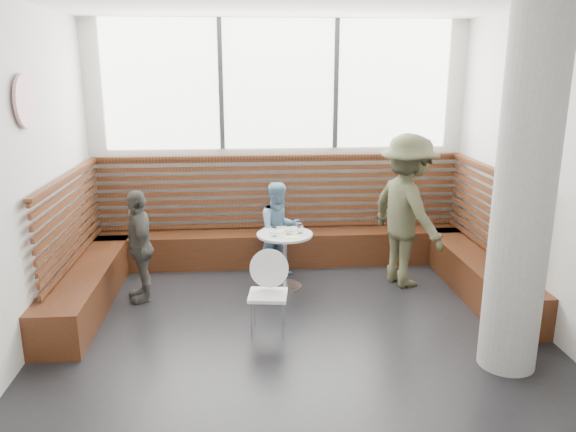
{
  "coord_description": "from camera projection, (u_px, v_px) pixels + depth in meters",
  "views": [
    {
      "loc": [
        -0.49,
        -4.99,
        2.62
      ],
      "look_at": [
        0.0,
        1.0,
        1.0
      ],
      "focal_mm": 35.0,
      "sensor_mm": 36.0,
      "label": 1
    }
  ],
  "objects": [
    {
      "name": "room",
      "position": [
        297.0,
        181.0,
        5.11
      ],
      "size": [
        5.0,
        5.0,
        3.2
      ],
      "color": "silver",
      "rests_on": "ground"
    },
    {
      "name": "booth",
      "position": [
        283.0,
        245.0,
        7.12
      ],
      "size": [
        5.0,
        2.5,
        1.44
      ],
      "color": "#3F1F0F",
      "rests_on": "ground"
    },
    {
      "name": "concrete_column",
      "position": [
        524.0,
        192.0,
        4.67
      ],
      "size": [
        0.5,
        0.5,
        3.2
      ],
      "primitive_type": "cylinder",
      "color": "gray",
      "rests_on": "ground"
    },
    {
      "name": "wall_art",
      "position": [
        25.0,
        101.0,
        5.12
      ],
      "size": [
        0.03,
        0.5,
        0.5
      ],
      "primitive_type": "cylinder",
      "rotation": [
        0.0,
        1.57,
        0.0
      ],
      "color": "white",
      "rests_on": "room"
    },
    {
      "name": "cafe_table",
      "position": [
        285.0,
        249.0,
        6.72
      ],
      "size": [
        0.67,
        0.67,
        0.68
      ],
      "color": "silver",
      "rests_on": "ground"
    },
    {
      "name": "cafe_chair",
      "position": [
        268.0,
        286.0,
        5.62
      ],
      "size": [
        0.4,
        0.39,
        0.83
      ],
      "rotation": [
        0.0,
        0.0,
        -0.13
      ],
      "color": "white",
      "rests_on": "ground"
    },
    {
      "name": "adult_man",
      "position": [
        407.0,
        211.0,
        6.74
      ],
      "size": [
        1.07,
        1.36,
        1.85
      ],
      "primitive_type": "imported",
      "rotation": [
        0.0,
        0.0,
        1.94
      ],
      "color": "#45462F",
      "rests_on": "ground"
    },
    {
      "name": "child_back",
      "position": [
        280.0,
        230.0,
        7.07
      ],
      "size": [
        0.72,
        0.64,
        1.22
      ],
      "primitive_type": "imported",
      "rotation": [
        0.0,
        0.0,
        0.36
      ],
      "color": "#648EAE",
      "rests_on": "ground"
    },
    {
      "name": "child_left",
      "position": [
        140.0,
        246.0,
        6.35
      ],
      "size": [
        0.52,
        0.81,
        1.29
      ],
      "primitive_type": "imported",
      "rotation": [
        0.0,
        0.0,
        -1.27
      ],
      "color": "#494842",
      "rests_on": "ground"
    },
    {
      "name": "plate_near",
      "position": [
        277.0,
        231.0,
        6.73
      ],
      "size": [
        0.2,
        0.2,
        0.01
      ],
      "primitive_type": "cylinder",
      "color": "white",
      "rests_on": "cafe_table"
    },
    {
      "name": "plate_far",
      "position": [
        290.0,
        229.0,
        6.83
      ],
      "size": [
        0.18,
        0.18,
        0.01
      ],
      "primitive_type": "cylinder",
      "color": "white",
      "rests_on": "cafe_table"
    },
    {
      "name": "glass_left",
      "position": [
        274.0,
        232.0,
        6.56
      ],
      "size": [
        0.07,
        0.07,
        0.1
      ],
      "primitive_type": "cylinder",
      "color": "white",
      "rests_on": "cafe_table"
    },
    {
      "name": "glass_mid",
      "position": [
        289.0,
        230.0,
        6.64
      ],
      "size": [
        0.06,
        0.06,
        0.1
      ],
      "primitive_type": "cylinder",
      "color": "white",
      "rests_on": "cafe_table"
    },
    {
      "name": "glass_right",
      "position": [
        300.0,
        229.0,
        6.68
      ],
      "size": [
        0.07,
        0.07,
        0.1
      ],
      "primitive_type": "cylinder",
      "color": "white",
      "rests_on": "cafe_table"
    },
    {
      "name": "menu_card",
      "position": [
        291.0,
        237.0,
        6.53
      ],
      "size": [
        0.19,
        0.14,
        0.0
      ],
      "primitive_type": "cube",
      "rotation": [
        0.0,
        0.0,
        0.05
      ],
      "color": "#A5C64C",
      "rests_on": "cafe_table"
    }
  ]
}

